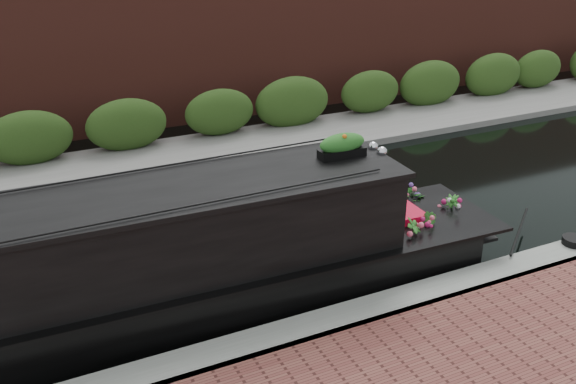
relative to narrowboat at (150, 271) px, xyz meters
name	(u,v)px	position (x,y,z in m)	size (l,w,h in m)	color
ground	(204,244)	(1.37, 1.78, -0.76)	(80.00, 80.00, 0.00)	black
near_bank_coping	(283,349)	(1.37, -1.52, -0.76)	(40.00, 0.60, 0.50)	gray
far_bank_path	(145,166)	(1.37, 5.98, -0.76)	(40.00, 2.40, 0.34)	slate
far_hedge	(136,153)	(1.37, 6.88, -0.76)	(40.00, 1.10, 2.80)	#274416
far_brick_wall	(117,129)	(1.37, 8.98, -0.76)	(40.00, 1.00, 8.00)	#57261D
narrowboat	(150,271)	(0.00, 0.00, 0.00)	(10.99, 2.33, 2.57)	black
rope_fender	(471,227)	(5.91, 0.00, -0.62)	(0.29, 0.29, 0.31)	brown
coiled_mooring_rope	(574,241)	(6.92, -1.41, -0.45)	(0.40, 0.40, 0.12)	black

